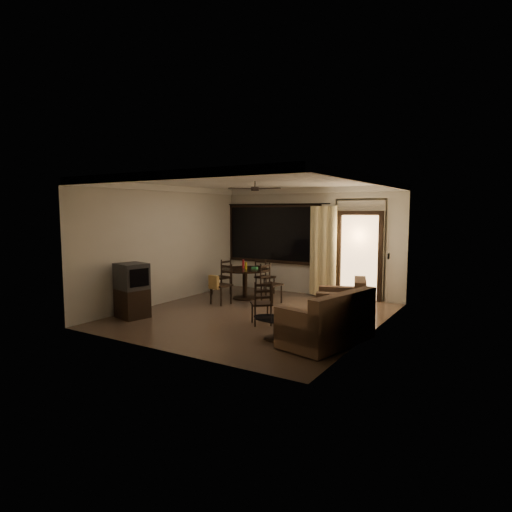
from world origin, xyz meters
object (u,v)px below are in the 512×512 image
Objects in this scene: side_chair at (262,311)px; armchair at (344,307)px; dining_chair_east at (271,291)px; dining_chair_south at (221,291)px; dining_chair_north at (265,283)px; tv_cabinet at (132,290)px; coffee_table at (276,325)px; dining_chair_west at (221,284)px; dining_table at (245,275)px; sofa at (330,324)px.

armchair is at bearing 164.61° from side_chair.
dining_chair_south is at bearing 135.70° from dining_chair_east.
dining_chair_south reaches higher than side_chair.
dining_chair_north is 3.53m from armchair.
tv_cabinet is 3.29m from coffee_table.
dining_chair_west is at bearing 139.08° from coffee_table.
coffee_table is at bearing -139.74° from dining_chair_east.
tv_cabinet is at bearing -22.42° from side_chair.
dining_chair_west and dining_chair_south have the same top height.
dining_chair_south is 0.84× the size of armchair.
dining_chair_north reaches higher than side_chair.
dining_chair_west is 4.19m from coffee_table.
tv_cabinet is 1.34× the size of coffee_table.
dining_chair_north is at bearing 46.76° from dining_chair_east.
tv_cabinet is (-1.76, -2.71, 0.28)m from dining_chair_east.
dining_chair_east is 1.20m from dining_chair_south.
tv_cabinet reaches higher than dining_chair_south.
dining_table reaches higher than dining_chair_south.
dining_chair_east is 2.91m from coffee_table.
tv_cabinet reaches higher than dining_chair_west.
dining_chair_north is at bearing -102.91° from side_chair.
dining_chair_west is at bearing 134.30° from dining_chair_south.
dining_table is 0.89m from dining_chair_east.
side_chair is (-1.60, 0.49, -0.09)m from sofa.
coffee_table is (-0.89, -0.22, -0.10)m from sofa.
armchair is (2.21, -1.07, 0.09)m from dining_chair_east.
tv_cabinet is 4.30m from armchair.
dining_chair_south is 0.84× the size of tv_cabinet.
dining_table is 1.27× the size of dining_chair_west.
dining_chair_south is 3.70m from sofa.
dining_chair_west and dining_chair_east have the same top height.
dining_chair_north is 4.05m from coffee_table.
dining_chair_north is 0.53× the size of sofa.
armchair is (3.04, -1.20, -0.22)m from dining_table.
dining_chair_south is at bearing 155.06° from armchair.
dining_chair_east is at bearing -8.99° from dining_table.
dining_chair_east is at bearing -107.92° from side_chair.
sofa is (3.36, -1.55, 0.05)m from dining_chair_south.
sofa reaches higher than coffee_table.
sofa is (3.23, -2.40, -0.25)m from dining_table.
dining_chair_east reaches higher than side_chair.
coffee_table is at bearing 58.00° from dining_chair_west.
armchair is at bearing 154.76° from dining_chair_north.
coffee_table is (3.27, 0.22, -0.32)m from tv_cabinet.
dining_table reaches higher than coffee_table.
coffee_table is (2.47, -1.77, -0.06)m from dining_chair_south.
side_chair is at bearing 128.19° from dining_chair_north.
dining_chair_north is 0.84× the size of armchair.
dining_chair_east is (1.65, -0.26, 0.00)m from dining_chair_west.
dining_chair_south is at bearing 168.22° from sofa.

